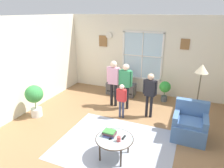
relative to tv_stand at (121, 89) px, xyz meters
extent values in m
cube|color=olive|center=(0.68, -2.61, -0.22)|extent=(6.25, 6.81, 0.02)
cube|color=silver|center=(0.68, 0.56, 1.17)|extent=(5.65, 0.12, 2.77)
cube|color=silver|center=(0.60, 0.49, 1.17)|extent=(1.40, 0.02, 1.65)
cube|color=white|center=(0.60, 0.47, 1.99)|extent=(1.46, 0.04, 0.06)
cube|color=white|center=(0.60, 0.47, 0.35)|extent=(1.46, 0.04, 0.06)
cube|color=white|center=(-0.09, 0.47, 1.17)|extent=(0.06, 0.04, 1.65)
cube|color=white|center=(1.30, 0.47, 1.17)|extent=(0.06, 0.04, 1.65)
cube|color=white|center=(0.60, 0.47, 1.17)|extent=(0.03, 0.04, 1.65)
cube|color=white|center=(0.60, 0.47, 1.17)|extent=(1.40, 0.04, 0.03)
cube|color=olive|center=(-0.92, 0.48, 1.61)|extent=(0.32, 0.03, 0.40)
cube|color=olive|center=(1.98, 0.48, 1.66)|extent=(0.28, 0.03, 0.34)
cylinder|color=silver|center=(-0.67, 0.47, 1.83)|extent=(0.24, 0.04, 0.24)
cube|color=silver|center=(-2.21, -2.61, 1.17)|extent=(0.12, 6.21, 2.77)
cube|color=#999EAD|center=(0.91, -2.84, -0.21)|extent=(2.59, 2.15, 0.01)
cube|color=#4C4C51|center=(0.00, 0.00, 0.00)|extent=(1.04, 0.42, 0.43)
cube|color=black|center=(0.00, -0.22, -0.06)|extent=(0.93, 0.02, 0.02)
cylinder|color=#4C4C4C|center=(0.00, 0.00, 0.24)|extent=(0.08, 0.08, 0.05)
cube|color=black|center=(0.00, 0.00, 0.44)|extent=(0.59, 0.05, 0.39)
cube|color=navy|center=(0.00, -0.03, 0.44)|extent=(0.55, 0.01, 0.35)
cube|color=#476B9E|center=(2.43, -1.94, 0.00)|extent=(0.76, 0.72, 0.42)
cube|color=#476B9E|center=(2.43, -1.64, 0.43)|extent=(0.76, 0.16, 0.45)
cube|color=#476B9E|center=(2.11, -1.94, 0.31)|extent=(0.12, 0.65, 0.20)
cube|color=#476B9E|center=(2.75, -1.94, 0.31)|extent=(0.12, 0.65, 0.20)
cube|color=#4D73AA|center=(2.43, -1.99, 0.25)|extent=(0.61, 0.50, 0.08)
cylinder|color=#99B2B7|center=(1.04, -3.23, 0.22)|extent=(0.76, 0.76, 0.02)
torus|color=#3F3328|center=(1.04, -3.23, 0.22)|extent=(0.79, 0.79, 0.02)
cylinder|color=#33281E|center=(0.81, -3.01, 0.00)|extent=(0.04, 0.04, 0.43)
cylinder|color=#33281E|center=(1.27, -3.01, 0.00)|extent=(0.04, 0.04, 0.43)
cylinder|color=#33281E|center=(0.81, -3.46, 0.00)|extent=(0.04, 0.04, 0.43)
cylinder|color=#33281E|center=(1.27, -3.46, 0.00)|extent=(0.04, 0.04, 0.43)
cube|color=#6168C8|center=(0.91, -3.18, 0.25)|extent=(0.22, 0.19, 0.03)
cube|color=olive|center=(0.91, -3.18, 0.28)|extent=(0.28, 0.14, 0.03)
cube|color=brown|center=(0.91, -3.18, 0.30)|extent=(0.27, 0.19, 0.03)
cube|color=#377236|center=(0.91, -3.18, 0.33)|extent=(0.24, 0.19, 0.03)
cylinder|color=#BF3F3F|center=(1.16, -3.29, 0.28)|extent=(0.08, 0.08, 0.11)
cube|color=black|center=(1.21, -3.14, 0.24)|extent=(0.05, 0.14, 0.02)
cube|color=black|center=(0.98, -3.25, 0.24)|extent=(0.07, 0.15, 0.02)
cylinder|color=black|center=(0.44, -1.01, 0.15)|extent=(0.09, 0.09, 0.72)
cylinder|color=black|center=(0.57, -1.01, 0.15)|extent=(0.09, 0.09, 0.72)
cube|color=#338C59|center=(0.51, -1.01, 0.76)|extent=(0.31, 0.16, 0.51)
sphere|color=beige|center=(0.51, -1.01, 1.12)|extent=(0.20, 0.20, 0.20)
cylinder|color=#338C59|center=(0.32, -1.03, 0.79)|extent=(0.06, 0.06, 0.46)
cylinder|color=#338C59|center=(0.69, -1.03, 0.79)|extent=(0.06, 0.06, 0.46)
cylinder|color=black|center=(1.25, -1.27, 0.11)|extent=(0.08, 0.08, 0.66)
cylinder|color=black|center=(1.37, -1.27, 0.11)|extent=(0.08, 0.08, 0.66)
cube|color=black|center=(1.31, -1.27, 0.67)|extent=(0.28, 0.15, 0.46)
sphere|color=#D8AD8C|center=(1.31, -1.27, 0.99)|extent=(0.18, 0.18, 0.18)
cylinder|color=black|center=(1.14, -1.29, 0.70)|extent=(0.06, 0.06, 0.42)
cylinder|color=black|center=(1.47, -1.29, 0.70)|extent=(0.06, 0.06, 0.42)
cylinder|color=#333851|center=(0.56, -1.60, 0.04)|extent=(0.06, 0.06, 0.51)
cylinder|color=#333851|center=(0.65, -1.60, 0.04)|extent=(0.06, 0.06, 0.51)
cube|color=red|center=(0.60, -1.60, 0.47)|extent=(0.22, 0.11, 0.36)
sphere|color=beige|center=(0.60, -1.60, 0.72)|extent=(0.14, 0.14, 0.14)
cylinder|color=red|center=(0.47, -1.62, 0.49)|extent=(0.05, 0.05, 0.32)
cylinder|color=red|center=(0.73, -1.62, 0.49)|extent=(0.05, 0.05, 0.32)
cylinder|color=black|center=(0.03, -0.96, 0.16)|extent=(0.09, 0.09, 0.74)
cylinder|color=black|center=(0.17, -0.96, 0.16)|extent=(0.09, 0.09, 0.74)
cube|color=#DB9EBC|center=(0.10, -0.96, 0.79)|extent=(0.32, 0.17, 0.53)
sphere|color=beige|center=(0.10, -0.96, 1.16)|extent=(0.20, 0.20, 0.20)
cylinder|color=#DB9EBC|center=(-0.09, -0.98, 0.82)|extent=(0.07, 0.07, 0.47)
cylinder|color=#DB9EBC|center=(0.29, -0.98, 0.82)|extent=(0.07, 0.07, 0.47)
cylinder|color=#4C565B|center=(1.54, 0.00, -0.12)|extent=(0.20, 0.20, 0.18)
cylinder|color=#4C7238|center=(1.54, 0.00, 0.04)|extent=(0.02, 0.02, 0.15)
sphere|color=green|center=(1.54, 0.00, 0.30)|extent=(0.37, 0.37, 0.37)
cylinder|color=silver|center=(-1.70, -2.47, -0.09)|extent=(0.31, 0.31, 0.24)
cylinder|color=#4C7238|center=(-1.70, -2.47, 0.12)|extent=(0.02, 0.02, 0.20)
sphere|color=#348640|center=(-1.70, -2.47, 0.48)|extent=(0.50, 0.50, 0.50)
cylinder|color=black|center=(2.53, -1.19, -0.20)|extent=(0.26, 0.26, 0.03)
cylinder|color=brown|center=(2.53, -1.19, 0.51)|extent=(0.03, 0.03, 1.45)
cone|color=beige|center=(2.53, -1.19, 1.33)|extent=(0.32, 0.32, 0.22)
camera|label=1|loc=(2.35, -6.50, 2.67)|focal=32.72mm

